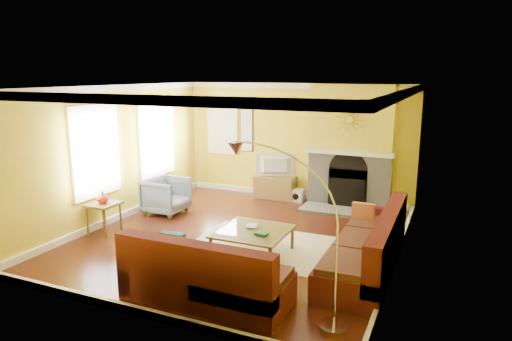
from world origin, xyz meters
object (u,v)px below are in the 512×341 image
at_px(coffee_table, 253,243).
at_px(armchair, 166,196).
at_px(side_table, 104,218).
at_px(arc_lamp, 288,236).
at_px(sectional_sofa, 282,239).
at_px(media_console, 275,187).

relative_size(coffee_table, armchair, 1.35).
xyz_separation_m(side_table, arc_lamp, (4.16, -1.49, 0.78)).
xyz_separation_m(sectional_sofa, arc_lamp, (0.61, -1.42, 0.61)).
distance_m(sectional_sofa, side_table, 3.56).
height_order(armchair, side_table, armchair).
bearing_deg(side_table, media_console, 60.27).
relative_size(media_console, side_table, 1.67).
height_order(side_table, arc_lamp, arc_lamp).
relative_size(coffee_table, side_table, 1.95).
xyz_separation_m(media_console, side_table, (-2.02, -3.55, 0.02)).
bearing_deg(armchair, media_console, -39.86).
height_order(coffee_table, arc_lamp, arc_lamp).
bearing_deg(armchair, side_table, 167.63).
bearing_deg(sectional_sofa, media_console, 112.87).
bearing_deg(armchair, sectional_sofa, -116.37).
bearing_deg(sectional_sofa, armchair, 153.63).
xyz_separation_m(coffee_table, armchair, (-2.64, 1.39, 0.16)).
xyz_separation_m(sectional_sofa, coffee_table, (-0.58, 0.21, -0.23)).
bearing_deg(coffee_table, arc_lamp, -53.89).
bearing_deg(armchair, arc_lamp, -128.20).
bearing_deg(side_table, coffee_table, 2.51).
height_order(sectional_sofa, side_table, sectional_sofa).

